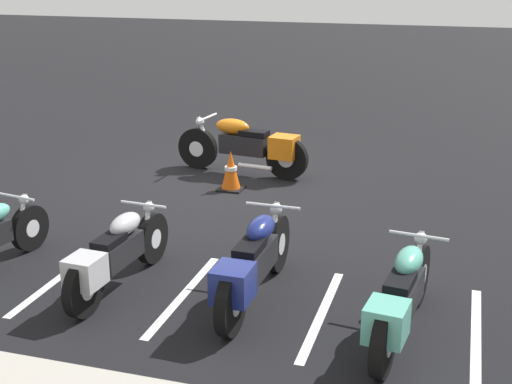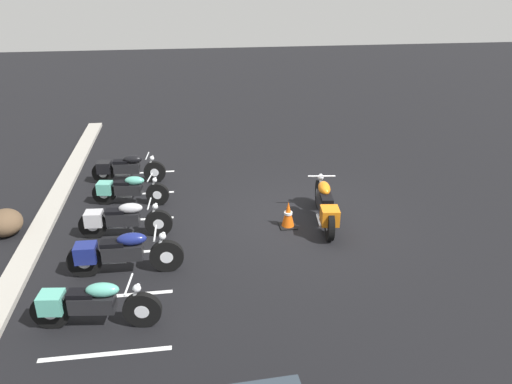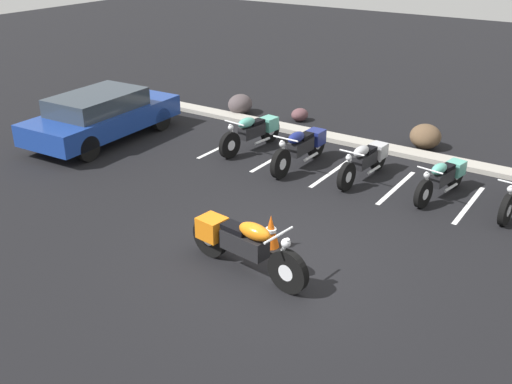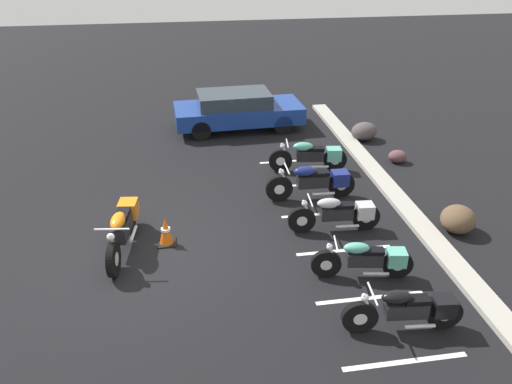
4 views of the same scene
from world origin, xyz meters
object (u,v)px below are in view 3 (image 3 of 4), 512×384
object	(u,v)px
parked_bike_2	(366,160)
traffic_cone	(271,233)
car_blue	(102,115)
parked_bike_1	(302,146)
motorcycle_orange_featured	(241,243)
landscape_rock_0	(240,104)
landscape_rock_2	(425,136)
landscape_rock_1	(300,115)
parked_bike_0	(254,131)
parked_bike_3	(443,177)

from	to	relation	value
parked_bike_2	traffic_cone	world-z (taller)	parked_bike_2
parked_bike_2	car_blue	world-z (taller)	car_blue
parked_bike_1	motorcycle_orange_featured	bearing A→B (deg)	19.20
landscape_rock_0	landscape_rock_2	xyz separation A→B (m)	(5.69, 0.17, 0.02)
motorcycle_orange_featured	traffic_cone	distance (m)	0.92
parked_bike_2	motorcycle_orange_featured	bearing A→B (deg)	3.04
car_blue	landscape_rock_1	bearing A→B (deg)	-41.83
parked_bike_1	car_blue	xyz separation A→B (m)	(-5.33, -1.32, 0.20)
parked_bike_0	landscape_rock_2	xyz separation A→B (m)	(3.66, 2.46, -0.15)
landscape_rock_1	landscape_rock_2	bearing A→B (deg)	-3.03
landscape_rock_2	motorcycle_orange_featured	bearing A→B (deg)	-94.17
traffic_cone	landscape_rock_1	bearing A→B (deg)	115.96
parked_bike_3	landscape_rock_1	distance (m)	5.85
motorcycle_orange_featured	car_blue	world-z (taller)	car_blue
parked_bike_0	parked_bike_2	size ratio (longest dim) A/B	1.04
parked_bike_3	parked_bike_1	bearing A→B (deg)	-77.40
parked_bike_0	car_blue	bearing A→B (deg)	-58.98
motorcycle_orange_featured	landscape_rock_1	distance (m)	8.33
parked_bike_0	parked_bike_1	xyz separation A→B (m)	(1.61, -0.34, 0.02)
car_blue	landscape_rock_2	bearing A→B (deg)	-63.22
parked_bike_0	landscape_rock_2	world-z (taller)	parked_bike_0
parked_bike_0	landscape_rock_2	distance (m)	4.41
parked_bike_0	parked_bike_3	distance (m)	4.95
parked_bike_0	parked_bike_3	world-z (taller)	parked_bike_0
motorcycle_orange_featured	parked_bike_1	world-z (taller)	motorcycle_orange_featured
parked_bike_3	car_blue	size ratio (longest dim) A/B	0.46
motorcycle_orange_featured	parked_bike_2	distance (m)	4.78
parked_bike_0	parked_bike_1	distance (m)	1.65
parked_bike_1	parked_bike_2	size ratio (longest dim) A/B	1.09
parked_bike_0	parked_bike_1	size ratio (longest dim) A/B	0.96
parked_bike_0	landscape_rock_0	distance (m)	3.07
parked_bike_2	landscape_rock_1	world-z (taller)	parked_bike_2
motorcycle_orange_featured	landscape_rock_0	world-z (taller)	motorcycle_orange_featured
motorcycle_orange_featured	parked_bike_0	world-z (taller)	motorcycle_orange_featured
motorcycle_orange_featured	parked_bike_3	distance (m)	5.15
motorcycle_orange_featured	parked_bike_3	world-z (taller)	motorcycle_orange_featured
parked_bike_3	landscape_rock_2	distance (m)	2.94
landscape_rock_1	motorcycle_orange_featured	bearing A→B (deg)	-66.81
parked_bike_1	landscape_rock_0	world-z (taller)	parked_bike_1
parked_bike_2	landscape_rock_1	bearing A→B (deg)	-126.56
parked_bike_2	landscape_rock_2	bearing A→B (deg)	174.03
motorcycle_orange_featured	landscape_rock_2	world-z (taller)	motorcycle_orange_featured
car_blue	landscape_rock_2	xyz separation A→B (m)	(7.37, 4.12, -0.36)
parked_bike_1	landscape_rock_0	xyz separation A→B (m)	(-3.64, 2.63, -0.19)
parked_bike_1	landscape_rock_2	distance (m)	3.47
car_blue	traffic_cone	xyz separation A→B (m)	(6.84, -2.43, -0.37)
parked_bike_3	landscape_rock_1	xyz separation A→B (m)	(-5.11, 2.84, -0.23)
parked_bike_2	parked_bike_3	size ratio (longest dim) A/B	1.06
parked_bike_3	parked_bike_0	bearing A→B (deg)	-82.26
parked_bike_2	parked_bike_3	distance (m)	1.76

